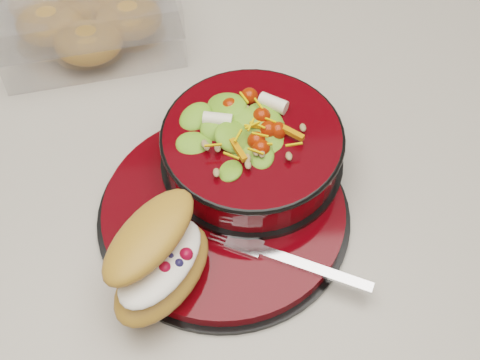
{
  "coord_description": "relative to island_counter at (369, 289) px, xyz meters",
  "views": [
    {
      "loc": [
        -0.28,
        -0.51,
        1.53
      ],
      "look_at": [
        -0.24,
        -0.09,
        0.94
      ],
      "focal_mm": 50.0,
      "sensor_mm": 36.0,
      "label": 1
    }
  ],
  "objects": [
    {
      "name": "island_counter",
      "position": [
        0.0,
        0.0,
        0.0
      ],
      "size": [
        1.24,
        0.74,
        0.9
      ],
      "color": "silver",
      "rests_on": "ground"
    },
    {
      "name": "dinner_plate",
      "position": [
        -0.26,
        -0.11,
        0.46
      ],
      "size": [
        0.28,
        0.28,
        0.02
      ],
      "rotation": [
        0.0,
        0.0,
        -0.09
      ],
      "color": "black",
      "rests_on": "island_counter"
    },
    {
      "name": "salad_bowl",
      "position": [
        -0.22,
        -0.05,
        0.5
      ],
      "size": [
        0.21,
        0.21,
        0.09
      ],
      "rotation": [
        0.0,
        0.0,
        0.14
      ],
      "color": "black",
      "rests_on": "dinner_plate"
    },
    {
      "name": "croissant",
      "position": [
        -0.33,
        -0.18,
        0.5
      ],
      "size": [
        0.13,
        0.16,
        0.08
      ],
      "rotation": [
        0.0,
        0.0,
        0.91
      ],
      "color": "#B77A37",
      "rests_on": "dinner_plate"
    },
    {
      "name": "fork",
      "position": [
        -0.19,
        -0.18,
        0.47
      ],
      "size": [
        0.15,
        0.09,
        0.0
      ],
      "rotation": [
        0.0,
        0.0,
        1.09
      ],
      "color": "silver",
      "rests_on": "dinner_plate"
    },
    {
      "name": "pastry_box",
      "position": [
        -0.41,
        0.2,
        0.49
      ],
      "size": [
        0.25,
        0.2,
        0.09
      ],
      "rotation": [
        0.0,
        0.0,
        0.12
      ],
      "color": "white",
      "rests_on": "island_counter"
    }
  ]
}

